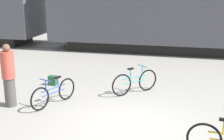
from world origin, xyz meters
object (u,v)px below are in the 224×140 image
bicycle_blue (54,93)px  person_in_red (9,76)px  backpack (53,80)px  bicycle_teal (135,82)px

bicycle_blue → person_in_red: 1.38m
backpack → person_in_red: bearing=-100.2°
bicycle_blue → bicycle_teal: bicycle_teal is taller
bicycle_blue → backpack: bicycle_blue is taller
bicycle_blue → bicycle_teal: bearing=35.8°
bicycle_blue → backpack: 1.92m
person_in_red → bicycle_blue: bearing=-48.6°
bicycle_blue → person_in_red: person_in_red is taller
bicycle_teal → person_in_red: person_in_red is taller
bicycle_blue → bicycle_teal: 2.67m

